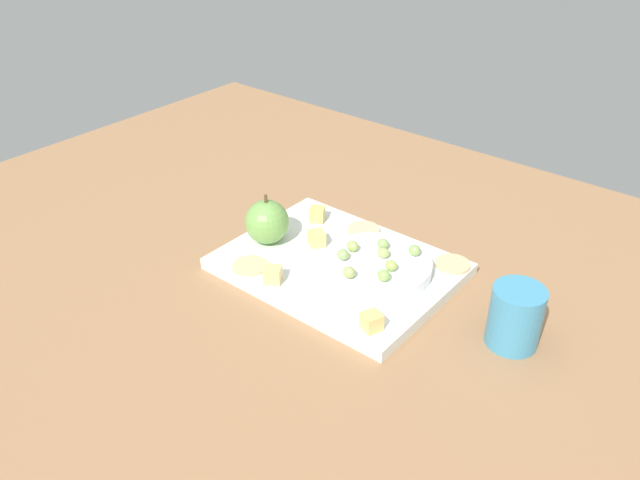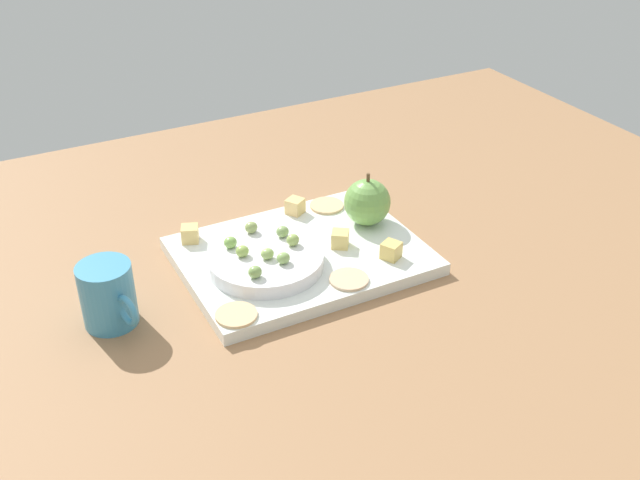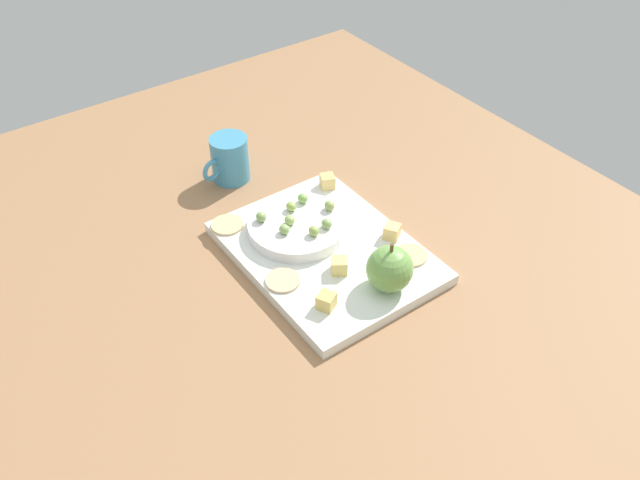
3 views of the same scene
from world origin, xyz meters
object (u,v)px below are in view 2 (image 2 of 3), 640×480
(apple_whole, at_px, (367,202))
(cheese_cube_3, at_px, (190,234))
(cracker_2, at_px, (236,315))
(platter, at_px, (301,256))
(serving_dish, at_px, (265,260))
(grape_6, at_px, (283,232))
(grape_2, at_px, (251,227))
(cheese_cube_1, at_px, (340,239))
(cracker_0, at_px, (349,279))
(cup, at_px, (108,295))
(grape_0, at_px, (283,258))
(cracker_1, at_px, (327,206))
(cheese_cube_2, at_px, (295,206))
(grape_4, at_px, (230,243))
(grape_1, at_px, (293,240))
(cheese_cube_0, at_px, (391,250))
(grape_3, at_px, (255,272))
(grape_5, at_px, (242,251))
(grape_7, at_px, (267,254))

(apple_whole, height_order, cheese_cube_3, apple_whole)
(cheese_cube_3, bearing_deg, cracker_2, 87.31)
(platter, relative_size, apple_whole, 4.80)
(serving_dish, height_order, grape_6, grape_6)
(grape_2, bearing_deg, grape_6, 138.17)
(platter, xyz_separation_m, cheese_cube_1, (-0.05, 0.02, 0.02))
(cracker_0, relative_size, cup, 0.53)
(grape_0, bearing_deg, cheese_cube_3, -60.41)
(cracker_0, distance_m, cracker_1, 0.20)
(cheese_cube_2, height_order, grape_6, grape_6)
(grape_4, xyz_separation_m, grape_6, (-0.07, 0.01, -0.00))
(platter, xyz_separation_m, cracker_1, (-0.09, -0.09, 0.01))
(platter, distance_m, grape_2, 0.08)
(cup, bearing_deg, platter, -176.80)
(platter, bearing_deg, grape_1, 32.10)
(platter, relative_size, grape_4, 18.30)
(cheese_cube_0, relative_size, cheese_cube_1, 1.00)
(cracker_0, distance_m, grape_3, 0.12)
(platter, xyz_separation_m, grape_5, (0.09, 0.00, 0.04))
(cracker_2, bearing_deg, cracker_1, -139.92)
(cheese_cube_1, distance_m, grape_1, 0.07)
(cheese_cube_3, height_order, grape_1, grape_1)
(cracker_0, relative_size, grape_3, 2.89)
(cheese_cube_0, height_order, cheese_cube_2, same)
(grape_4, bearing_deg, cheese_cube_3, -65.95)
(cheese_cube_0, xyz_separation_m, grape_0, (0.15, -0.03, 0.02))
(cracker_1, xyz_separation_m, grape_4, (0.19, 0.07, 0.03))
(serving_dish, xyz_separation_m, cracker_2, (0.08, 0.08, -0.01))
(grape_0, xyz_separation_m, grape_6, (-0.03, -0.06, 0.00))
(cheese_cube_2, relative_size, cheese_cube_3, 1.00)
(serving_dish, distance_m, cracker_1, 0.18)
(cracker_1, distance_m, grape_2, 0.15)
(apple_whole, relative_size, grape_2, 3.82)
(grape_0, distance_m, grape_4, 0.08)
(cheese_cube_0, relative_size, cup, 0.24)
(grape_1, bearing_deg, serving_dish, 3.89)
(grape_4, bearing_deg, grape_5, 102.79)
(cheese_cube_1, xyz_separation_m, cracker_2, (0.19, 0.08, -0.01))
(cheese_cube_0, height_order, grape_3, grape_3)
(cracker_1, xyz_separation_m, grape_0, (0.14, 0.14, 0.03))
(grape_4, height_order, grape_6, same)
(cheese_cube_3, height_order, cracker_0, cheese_cube_3)
(grape_1, distance_m, grape_6, 0.03)
(grape_7, relative_size, cup, 0.18)
(cracker_0, xyz_separation_m, grape_5, (0.11, -0.09, 0.03))
(cheese_cube_1, height_order, cheese_cube_3, same)
(grape_4, relative_size, grape_6, 1.00)
(cheese_cube_1, relative_size, cracker_0, 0.45)
(cheese_cube_0, distance_m, grape_2, 0.20)
(cheese_cube_3, height_order, cup, cup)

